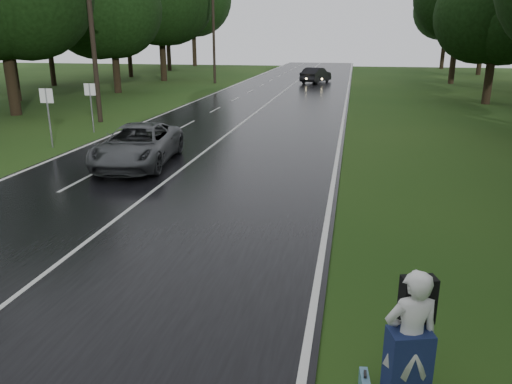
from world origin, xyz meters
TOP-DOWN VIEW (x-y plane):
  - ground at (0.00, 0.00)m, footprint 160.00×160.00m
  - road at (0.00, 20.00)m, footprint 12.00×140.00m
  - lane_center at (0.00, 20.00)m, footprint 0.12×140.00m
  - grey_car at (-1.94, 10.79)m, footprint 3.19×5.85m
  - far_car at (2.23, 47.96)m, footprint 3.17×5.24m
  - hitchhiker at (7.26, -1.10)m, footprint 0.86×0.82m
  - suitcase at (6.71, -1.03)m, footprint 0.16×0.42m
  - utility_pole_mid at (-8.50, 20.12)m, footprint 1.80×0.28m
  - utility_pole_far at (-8.50, 45.73)m, footprint 1.80×0.28m
  - road_sign_a at (-7.20, 13.07)m, footprint 0.65×0.10m
  - road_sign_b at (-7.20, 16.91)m, footprint 0.62×0.10m
  - tree_left_d at (-15.17, 21.53)m, footprint 8.51×8.51m
  - tree_left_e at (-14.60, 35.08)m, footprint 7.73×7.73m
  - tree_left_f at (-15.01, 47.59)m, footprint 9.89×9.89m
  - tree_right_e at (16.18, 33.19)m, footprint 7.18×7.18m
  - tree_right_f at (16.53, 50.11)m, footprint 10.54×10.54m

SIDE VIEW (x-z plane):
  - ground at x=0.00m, z-range 0.00..0.00m
  - utility_pole_mid at x=-8.50m, z-range -4.98..4.98m
  - utility_pole_far at x=-8.50m, z-range -5.25..5.25m
  - road_sign_a at x=-7.20m, z-range -1.34..1.34m
  - road_sign_b at x=-7.20m, z-range -1.28..1.28m
  - tree_left_d at x=-15.17m, z-range -6.65..6.65m
  - tree_left_e at x=-14.60m, z-range -6.04..6.04m
  - tree_left_f at x=-15.01m, z-range -7.73..7.73m
  - tree_right_e at x=16.18m, z-range -5.61..5.61m
  - tree_right_f at x=16.53m, z-range -8.24..8.24m
  - road at x=0.00m, z-range 0.00..0.04m
  - lane_center at x=0.00m, z-range 0.04..0.05m
  - suitcase at x=6.71m, z-range 0.00..0.29m
  - grey_car at x=-1.94m, z-range 0.04..1.59m
  - far_car at x=2.23m, z-range 0.04..1.67m
  - hitchhiker at x=7.26m, z-range -0.07..1.99m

